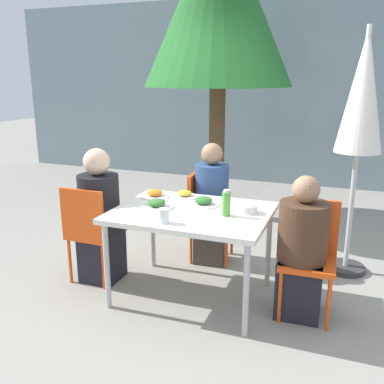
{
  "coord_description": "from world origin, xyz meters",
  "views": [
    {
      "loc": [
        1.13,
        -3.01,
        1.76
      ],
      "look_at": [
        0.0,
        0.0,
        0.89
      ],
      "focal_mm": 40.0,
      "sensor_mm": 36.0,
      "label": 1
    }
  ],
  "objects_px": {
    "drinking_cup": "(164,216)",
    "salad_bowl": "(248,209)",
    "chair_right": "(309,249)",
    "person_far": "(211,207)",
    "tree_behind_left": "(219,0)",
    "person_right": "(302,252)",
    "closed_umbrella": "(362,99)",
    "person_left": "(100,220)",
    "bottle": "(226,203)",
    "chair_far": "(204,209)",
    "chair_left": "(90,227)"
  },
  "relations": [
    {
      "from": "drinking_cup",
      "to": "salad_bowl",
      "type": "relative_size",
      "value": 0.76
    },
    {
      "from": "chair_right",
      "to": "salad_bowl",
      "type": "bearing_deg",
      "value": -0.4
    },
    {
      "from": "person_far",
      "to": "tree_behind_left",
      "type": "distance_m",
      "value": 2.55
    },
    {
      "from": "person_right",
      "to": "closed_umbrella",
      "type": "height_order",
      "value": "closed_umbrella"
    },
    {
      "from": "person_right",
      "to": "drinking_cup",
      "type": "relative_size",
      "value": 10.12
    },
    {
      "from": "person_left",
      "to": "person_far",
      "type": "height_order",
      "value": "person_left"
    },
    {
      "from": "person_far",
      "to": "closed_umbrella",
      "type": "relative_size",
      "value": 0.54
    },
    {
      "from": "person_right",
      "to": "bottle",
      "type": "height_order",
      "value": "person_right"
    },
    {
      "from": "chair_right",
      "to": "drinking_cup",
      "type": "xyz_separation_m",
      "value": [
        -0.99,
        -0.46,
        0.29
      ]
    },
    {
      "from": "chair_right",
      "to": "person_far",
      "type": "distance_m",
      "value": 1.15
    },
    {
      "from": "person_left",
      "to": "chair_far",
      "type": "distance_m",
      "value": 1.03
    },
    {
      "from": "chair_right",
      "to": "drinking_cup",
      "type": "bearing_deg",
      "value": 23.08
    },
    {
      "from": "chair_left",
      "to": "person_far",
      "type": "relative_size",
      "value": 0.74
    },
    {
      "from": "chair_far",
      "to": "bottle",
      "type": "height_order",
      "value": "bottle"
    },
    {
      "from": "chair_left",
      "to": "person_left",
      "type": "height_order",
      "value": "person_left"
    },
    {
      "from": "bottle",
      "to": "salad_bowl",
      "type": "bearing_deg",
      "value": 42.41
    },
    {
      "from": "person_right",
      "to": "chair_far",
      "type": "distance_m",
      "value": 1.25
    },
    {
      "from": "salad_bowl",
      "to": "tree_behind_left",
      "type": "distance_m",
      "value": 2.91
    },
    {
      "from": "chair_left",
      "to": "closed_umbrella",
      "type": "relative_size",
      "value": 0.4
    },
    {
      "from": "chair_right",
      "to": "chair_far",
      "type": "xyz_separation_m",
      "value": [
        -1.06,
        0.65,
        0.0
      ]
    },
    {
      "from": "bottle",
      "to": "chair_left",
      "type": "bearing_deg",
      "value": -178.22
    },
    {
      "from": "tree_behind_left",
      "to": "person_right",
      "type": "bearing_deg",
      "value": -57.99
    },
    {
      "from": "bottle",
      "to": "tree_behind_left",
      "type": "xyz_separation_m",
      "value": [
        -0.76,
        2.18,
        1.78
      ]
    },
    {
      "from": "person_far",
      "to": "tree_behind_left",
      "type": "bearing_deg",
      "value": -169.97
    },
    {
      "from": "chair_right",
      "to": "drinking_cup",
      "type": "height_order",
      "value": "chair_right"
    },
    {
      "from": "person_far",
      "to": "closed_umbrella",
      "type": "height_order",
      "value": "closed_umbrella"
    },
    {
      "from": "bottle",
      "to": "tree_behind_left",
      "type": "height_order",
      "value": "tree_behind_left"
    },
    {
      "from": "person_right",
      "to": "person_far",
      "type": "relative_size",
      "value": 0.93
    },
    {
      "from": "person_far",
      "to": "person_left",
      "type": "bearing_deg",
      "value": -53.64
    },
    {
      "from": "person_right",
      "to": "chair_far",
      "type": "xyz_separation_m",
      "value": [
        -1.01,
        0.74,
        0.01
      ]
    },
    {
      "from": "person_left",
      "to": "person_right",
      "type": "bearing_deg",
      "value": 1.09
    },
    {
      "from": "salad_bowl",
      "to": "chair_far",
      "type": "bearing_deg",
      "value": 131.36
    },
    {
      "from": "chair_far",
      "to": "tree_behind_left",
      "type": "height_order",
      "value": "tree_behind_left"
    },
    {
      "from": "bottle",
      "to": "person_right",
      "type": "bearing_deg",
      "value": 5.72
    },
    {
      "from": "tree_behind_left",
      "to": "closed_umbrella",
      "type": "bearing_deg",
      "value": -36.11
    },
    {
      "from": "bottle",
      "to": "drinking_cup",
      "type": "bearing_deg",
      "value": -139.77
    },
    {
      "from": "person_right",
      "to": "bottle",
      "type": "distance_m",
      "value": 0.66
    },
    {
      "from": "bottle",
      "to": "tree_behind_left",
      "type": "bearing_deg",
      "value": 109.19
    },
    {
      "from": "person_left",
      "to": "bottle",
      "type": "height_order",
      "value": "person_left"
    },
    {
      "from": "bottle",
      "to": "salad_bowl",
      "type": "distance_m",
      "value": 0.2
    },
    {
      "from": "bottle",
      "to": "salad_bowl",
      "type": "relative_size",
      "value": 1.43
    },
    {
      "from": "closed_umbrella",
      "to": "salad_bowl",
      "type": "distance_m",
      "value": 1.39
    },
    {
      "from": "person_far",
      "to": "tree_behind_left",
      "type": "relative_size",
      "value": 0.32
    },
    {
      "from": "chair_left",
      "to": "drinking_cup",
      "type": "relative_size",
      "value": 8.09
    },
    {
      "from": "person_left",
      "to": "salad_bowl",
      "type": "height_order",
      "value": "person_left"
    },
    {
      "from": "person_left",
      "to": "tree_behind_left",
      "type": "distance_m",
      "value": 3.0
    },
    {
      "from": "person_far",
      "to": "person_right",
      "type": "bearing_deg",
      "value": 47.62
    },
    {
      "from": "chair_far",
      "to": "drinking_cup",
      "type": "relative_size",
      "value": 8.09
    },
    {
      "from": "person_right",
      "to": "person_far",
      "type": "xyz_separation_m",
      "value": [
        -0.93,
        0.69,
        0.05
      ]
    },
    {
      "from": "drinking_cup",
      "to": "bottle",
      "type": "bearing_deg",
      "value": 40.23
    }
  ]
}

